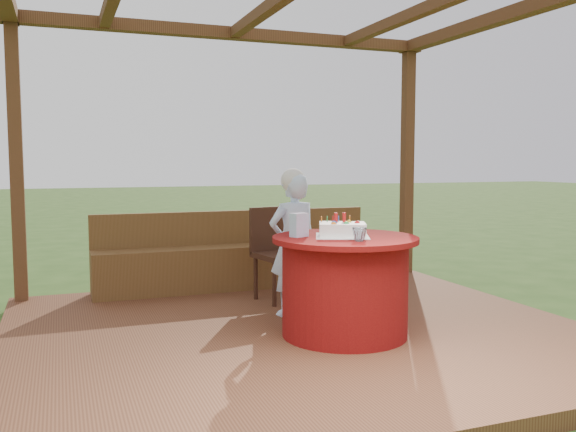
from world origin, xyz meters
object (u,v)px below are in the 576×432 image
at_px(elderly_woman, 293,241).
at_px(drinking_glass, 359,234).
at_px(bench, 239,262).
at_px(gift_bag, 299,225).
at_px(table, 345,285).
at_px(chair, 276,248).
at_px(birthday_cake, 342,229).

bearing_deg(elderly_woman, drinking_glass, -83.15).
xyz_separation_m(bench, gift_bag, (-0.07, -1.90, 0.59)).
bearing_deg(table, drinking_glass, -95.44).
relative_size(bench, chair, 3.38).
height_order(table, drinking_glass, drinking_glass).
xyz_separation_m(gift_bag, drinking_glass, (0.31, -0.39, -0.04)).
bearing_deg(table, gift_bag, 162.44).
height_order(table, gift_bag, gift_bag).
bearing_deg(table, elderly_woman, 101.63).
bearing_deg(bench, chair, -75.22).
bearing_deg(birthday_cake, elderly_woman, 99.96).
xyz_separation_m(table, elderly_woman, (-0.15, 0.72, 0.26)).
xyz_separation_m(birthday_cake, drinking_glass, (-0.00, -0.29, -0.00)).
height_order(bench, birthday_cake, birthday_cake).
xyz_separation_m(table, chair, (-0.08, 1.33, 0.11)).
distance_m(bench, drinking_glass, 2.37).
bearing_deg(drinking_glass, chair, 91.89).
relative_size(chair, drinking_glass, 8.39).
distance_m(bench, table, 2.03).
height_order(gift_bag, drinking_glass, gift_bag).
relative_size(elderly_woman, gift_bag, 7.06).
xyz_separation_m(elderly_woman, birthday_cake, (0.13, -0.71, 0.17)).
height_order(chair, gift_bag, gift_bag).
relative_size(gift_bag, drinking_glass, 1.70).
bearing_deg(elderly_woman, gift_bag, -106.95).
bearing_deg(gift_bag, drinking_glass, -72.20).
relative_size(birthday_cake, drinking_glass, 4.88).
height_order(bench, chair, chair).
distance_m(bench, chair, 0.74).
bearing_deg(elderly_woman, table, -78.37).
bearing_deg(birthday_cake, bench, 96.73).
distance_m(table, drinking_glass, 0.51).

